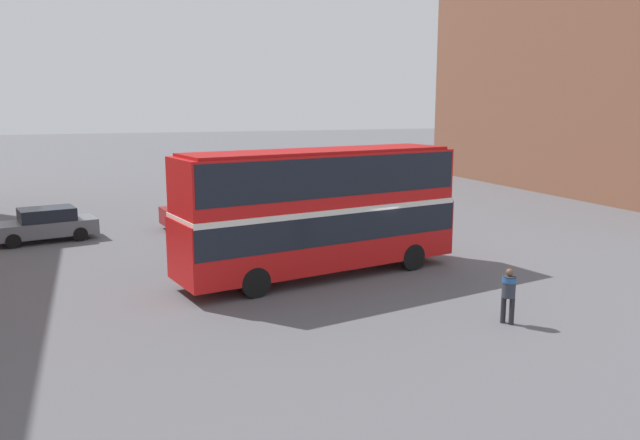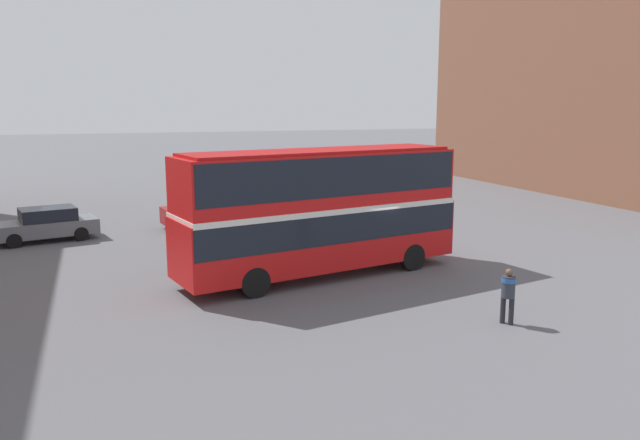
# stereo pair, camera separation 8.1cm
# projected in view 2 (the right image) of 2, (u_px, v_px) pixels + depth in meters

# --- Properties ---
(ground_plane) EXTENTS (240.00, 240.00, 0.00)m
(ground_plane) POSITION_uv_depth(u_px,v_px,m) (355.00, 270.00, 23.26)
(ground_plane) COLOR #5B5B60
(building_row_right) EXTENTS (10.75, 32.71, 17.37)m
(building_row_right) POSITION_uv_depth(u_px,v_px,m) (629.00, 65.00, 42.16)
(building_row_right) COLOR brown
(building_row_right) RESTS_ON ground_plane
(double_decker_bus) EXTENTS (10.71, 4.53, 4.54)m
(double_decker_bus) POSITION_uv_depth(u_px,v_px,m) (320.00, 205.00, 22.06)
(double_decker_bus) COLOR red
(double_decker_bus) RESTS_ON ground_plane
(pedestrian_foreground) EXTENTS (0.55, 0.55, 1.60)m
(pedestrian_foreground) POSITION_uv_depth(u_px,v_px,m) (508.00, 290.00, 17.41)
(pedestrian_foreground) COLOR #232328
(pedestrian_foreground) RESTS_ON ground_plane
(parked_car_kerb_near) EXTENTS (4.87, 2.37, 1.61)m
(parked_car_kerb_near) POSITION_uv_depth(u_px,v_px,m) (209.00, 211.00, 31.40)
(parked_car_kerb_near) COLOR maroon
(parked_car_kerb_near) RESTS_ON ground_plane
(parked_car_kerb_far) EXTENTS (4.74, 2.77, 1.51)m
(parked_car_kerb_far) POSITION_uv_depth(u_px,v_px,m) (46.00, 224.00, 28.15)
(parked_car_kerb_far) COLOR slate
(parked_car_kerb_far) RESTS_ON ground_plane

